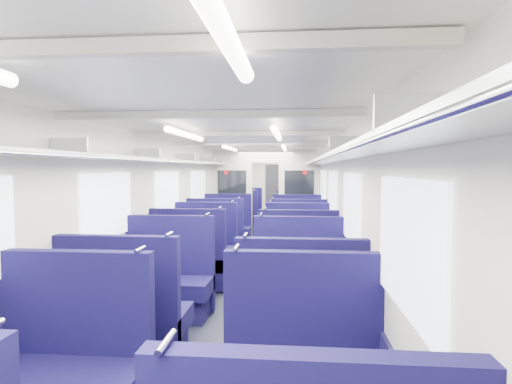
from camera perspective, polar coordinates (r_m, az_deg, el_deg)
floor at (r=7.84m, az=-0.51°, el=-10.46°), size 2.80×18.00×0.01m
ceiling at (r=7.63m, az=-0.52°, el=6.95°), size 2.80×18.00×0.01m
wall_left at (r=7.91m, az=-10.66°, el=-1.76°), size 0.02×18.00×2.35m
dado_left at (r=8.02m, az=-10.49°, el=-7.64°), size 0.03×17.90×0.70m
wall_right at (r=7.63m, az=10.01°, el=-1.93°), size 0.02×18.00×2.35m
dado_right at (r=7.75m, az=9.84°, el=-8.02°), size 0.03×17.90×0.70m
wall_far at (r=16.61m, az=2.61°, el=0.86°), size 2.80×0.02×2.35m
luggage_rack_left at (r=7.83m, az=-9.40°, el=4.05°), size 0.36×17.40×0.18m
luggage_rack_right at (r=7.59m, az=8.66°, el=4.08°), size 0.36×17.40×0.18m
windows at (r=7.17m, az=-0.88°, el=-0.25°), size 2.78×15.60×0.75m
ceiling_fittings at (r=7.37m, az=-0.72°, el=6.61°), size 2.70×16.06×0.11m
end_door at (r=16.56m, az=2.60°, el=0.24°), size 0.75×0.06×2.00m
bulkhead at (r=11.04m, az=1.27°, el=-0.02°), size 2.80×0.10×2.35m
seat_6 at (r=3.50m, az=-24.25°, el=-21.64°), size 1.15×0.64×1.28m
seat_7 at (r=3.23m, az=6.35°, el=-23.59°), size 1.15×0.64×1.28m
seat_8 at (r=4.36m, az=-17.31°, el=-16.47°), size 1.15×0.64×1.28m
seat_9 at (r=4.05m, az=6.10°, el=-17.88°), size 1.15×0.64×1.28m
seat_10 at (r=5.54m, az=-11.97°, el=-12.11°), size 1.15×0.64×1.28m
seat_11 at (r=5.33m, az=5.89°, el=-12.66°), size 1.15×0.64×1.28m
seat_12 at (r=6.67m, az=-8.85°, el=-9.45°), size 1.15×0.64×1.28m
seat_13 at (r=6.44m, az=5.77°, el=-9.87°), size 1.15×0.64×1.28m
seat_14 at (r=7.56m, az=-7.10°, el=-7.93°), size 1.15×0.64×1.28m
seat_15 at (r=7.40m, az=5.71°, el=-8.17°), size 1.15×0.64×1.28m
seat_16 at (r=8.75m, az=-5.36°, el=-6.39°), size 1.15×0.64×1.28m
seat_17 at (r=8.57m, az=5.65°, el=-6.60°), size 1.15×0.64×1.28m
seat_18 at (r=9.97m, az=-4.03°, el=-5.21°), size 1.15×0.64×1.28m
seat_19 at (r=9.72m, az=5.60°, el=-5.43°), size 1.15×0.64×1.28m
seat_20 at (r=11.85m, az=-2.52°, el=-3.86°), size 1.15×0.64×1.28m
seat_21 at (r=11.68m, az=5.55°, el=-3.98°), size 1.15×0.64×1.28m
seat_22 at (r=13.11m, az=-1.77°, el=-3.18°), size 1.15×0.64×1.28m
seat_23 at (r=12.84m, az=5.52°, el=-3.33°), size 1.15×0.64×1.28m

